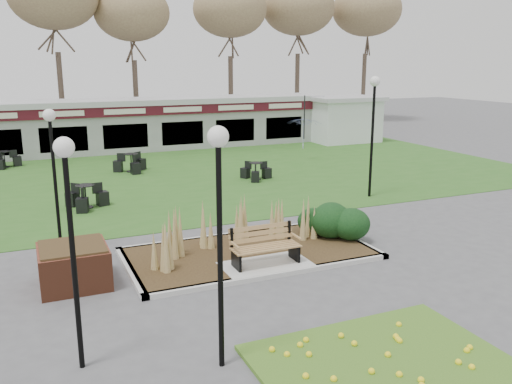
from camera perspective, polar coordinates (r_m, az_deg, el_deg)
name	(u,v)px	position (r m, az deg, el deg)	size (l,w,h in m)	color
ground	(268,271)	(13.32, 1.32, -8.31)	(100.00, 100.00, 0.00)	#515154
lawn	(154,177)	(24.30, -10.65, 1.59)	(34.00, 16.00, 0.02)	#2C5F1E
flower_bed	(384,362)	(9.74, 13.29, -17.02)	(4.20, 3.00, 0.16)	#3B6F1F
planting_bed	(290,234)	(14.87, 3.61, -4.47)	(6.75, 3.40, 1.27)	#322014
park_bench	(264,245)	(13.33, 0.88, -5.60)	(1.70, 0.66, 0.93)	tan
brick_planter	(74,265)	(13.03, -18.63, -7.33)	(1.50, 1.50, 0.95)	brown
food_pavilion	(121,125)	(31.80, -14.06, 6.89)	(24.60, 3.40, 2.90)	#97989A
service_hut	(343,119)	(34.87, 9.14, 7.64)	(4.40, 3.40, 2.83)	white
tree_backdrop	(93,9)	(39.70, -16.75, 17.96)	(47.24, 5.24, 10.36)	#47382B
lamp_post_near_left	(69,204)	(8.88, -19.12, -1.20)	(0.32, 0.32, 3.87)	black
lamp_post_near_right	(219,196)	(8.43, -3.91, -0.41)	(0.33, 0.33, 4.03)	black
lamp_post_mid_left	(52,150)	(14.71, -20.65, 4.17)	(0.32, 0.32, 3.82)	black
lamp_post_mid_right	(374,110)	(20.31, 12.27, 8.43)	(0.37, 0.37, 4.46)	black
bistro_set_a	(86,200)	(19.63, -17.47, -0.83)	(1.46, 1.49, 0.81)	black
bistro_set_b	(5,162)	(28.61, -24.93, 2.89)	(1.39, 1.42, 0.77)	black
bistro_set_c	(131,166)	(25.52, -12.98, 2.71)	(1.57, 1.45, 0.84)	black
bistro_set_d	(256,174)	(23.26, -0.03, 1.93)	(1.25, 1.38, 0.74)	black
patio_umbrella	(304,133)	(27.81, 5.07, 6.17)	(2.33, 2.35, 2.20)	black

